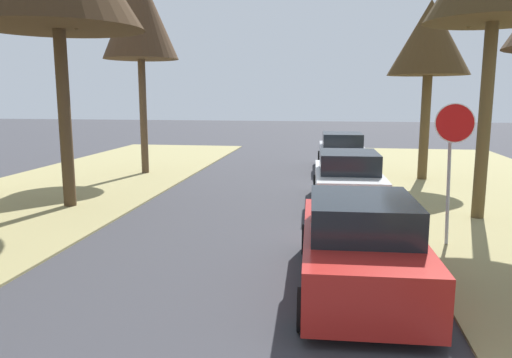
{
  "coord_description": "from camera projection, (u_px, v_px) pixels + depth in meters",
  "views": [
    {
      "loc": [
        1.78,
        0.37,
        3.18
      ],
      "look_at": [
        0.22,
        10.64,
        1.39
      ],
      "focal_mm": 34.62,
      "sensor_mm": 36.0,
      "label": 1
    }
  ],
  "objects": [
    {
      "name": "street_tree_left_far",
      "position": [
        139.0,
        15.0,
        18.92
      ],
      "size": [
        2.9,
        2.9,
        7.91
      ],
      "color": "brown",
      "rests_on": "grass_verge_left"
    },
    {
      "name": "stop_sign_far",
      "position": [
        453.0,
        143.0,
        10.1
      ],
      "size": [
        0.81,
        0.44,
        2.96
      ],
      "color": "#9EA0A5",
      "rests_on": "grass_verge_right"
    },
    {
      "name": "street_tree_right_far",
      "position": [
        430.0,
        39.0,
        17.63
      ],
      "size": [
        2.91,
        2.91,
        6.45
      ],
      "color": "brown",
      "rests_on": "grass_verge_right"
    },
    {
      "name": "parked_sedan_silver",
      "position": [
        341.0,
        153.0,
        21.02
      ],
      "size": [
        2.09,
        4.47,
        1.57
      ],
      "color": "#BCBCC1",
      "rests_on": "ground"
    },
    {
      "name": "parked_sedan_red",
      "position": [
        360.0,
        246.0,
        8.08
      ],
      "size": [
        2.09,
        4.47,
        1.57
      ],
      "color": "red",
      "rests_on": "ground"
    },
    {
      "name": "parked_sedan_white",
      "position": [
        348.0,
        181.0,
        14.21
      ],
      "size": [
        2.09,
        4.47,
        1.57
      ],
      "color": "white",
      "rests_on": "ground"
    }
  ]
}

